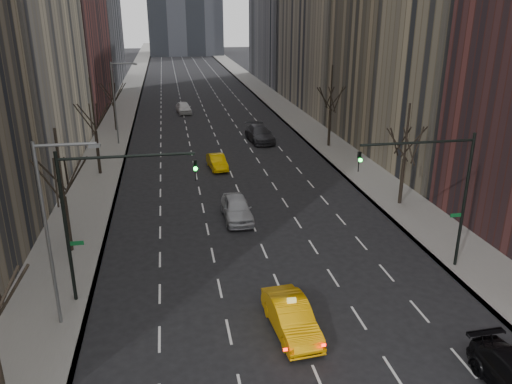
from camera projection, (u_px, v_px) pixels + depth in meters
sidewalk_left at (124, 105)px, 79.52m from camera, size 4.50×320.00×0.15m
sidewalk_right at (274, 101)px, 83.55m from camera, size 4.50×320.00×0.15m
tree_lw_b at (64, 197)px, 30.23m from camera, size 3.36×3.50×7.82m
tree_lw_c at (96, 132)px, 44.91m from camera, size 3.36×3.50×8.74m
tree_lw_d at (114, 103)px, 61.72m from camera, size 3.36×3.50×7.36m
tree_rw_b at (404, 159)px, 37.87m from camera, size 3.36×3.50×7.82m
tree_rw_c at (330, 111)px, 54.41m from camera, size 3.36×3.50×8.74m
traffic_mast_left at (99, 202)px, 24.54m from camera, size 6.69×0.39×8.00m
traffic_mast_right at (440, 181)px, 27.54m from camera, size 6.69×0.39×8.00m
streetlight_near at (53, 218)px, 22.37m from camera, size 2.83×0.22×9.00m
streetlight_far at (117, 95)px, 54.73m from camera, size 2.83×0.22×9.00m
taxi_sedan at (291, 317)px, 23.47m from camera, size 2.08×4.92×1.58m
silver_sedan_ahead at (237, 208)px, 36.17m from camera, size 2.03×4.98×1.69m
far_taxi at (217, 162)px, 47.83m from camera, size 1.86×4.26×1.36m
far_suv_grey at (260, 134)px, 57.72m from camera, size 2.92×6.33×1.79m
far_car_white at (184, 108)px, 73.49m from camera, size 2.41×4.99×1.64m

